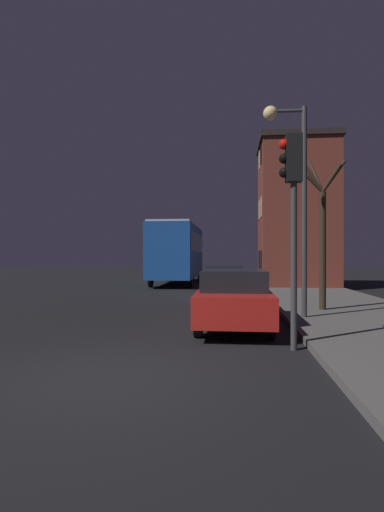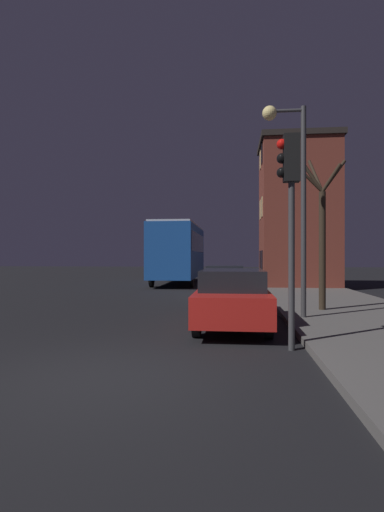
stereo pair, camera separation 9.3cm
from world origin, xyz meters
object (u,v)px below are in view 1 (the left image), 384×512
at_px(bare_tree, 322,229).
at_px(bus, 178,249).
at_px(car_near_lane, 234,296).
at_px(car_mid_lane, 225,280).
at_px(streetlamp, 292,174).
at_px(traffic_light, 292,195).

xyz_separation_m(bare_tree, bus, (-6.21, 12.77, -0.40)).
bearing_deg(bare_tree, bus, 115.93).
height_order(car_near_lane, car_mid_lane, car_near_lane).
bearing_deg(car_near_lane, bus, 102.92).
bearing_deg(streetlamp, bus, 109.28).
relative_size(traffic_light, bare_tree, 0.85).
bearing_deg(bare_tree, traffic_light, -108.61).
bearing_deg(car_near_lane, bare_tree, 40.98).
height_order(traffic_light, car_near_lane, traffic_light).
relative_size(streetlamp, traffic_light, 1.39).
relative_size(bus, car_mid_lane, 2.03).
xyz_separation_m(bare_tree, car_near_lane, (-2.74, -2.38, -1.88)).
distance_m(streetlamp, traffic_light, 3.44).
xyz_separation_m(streetlamp, car_near_lane, (-1.57, -0.72, -3.24)).
bearing_deg(bus, streetlamp, -70.72).
height_order(bare_tree, car_near_lane, bare_tree).
bearing_deg(bare_tree, car_near_lane, -139.02).
distance_m(traffic_light, car_near_lane, 3.51).
distance_m(bare_tree, car_near_lane, 4.08).
relative_size(streetlamp, car_mid_lane, 1.28).
relative_size(traffic_light, bus, 0.45).
distance_m(bare_tree, bus, 14.21).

